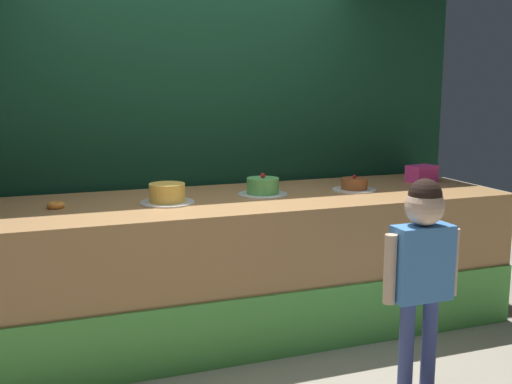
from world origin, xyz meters
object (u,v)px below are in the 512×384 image
cake_far_right (354,185)px  cake_center_left (167,194)px  donut (56,205)px  cake_center_right (263,187)px  pink_box (422,174)px  child_figure (422,256)px

cake_far_right → cake_center_left: bearing=-179.7°
donut → cake_center_right: cake_center_right is taller
donut → cake_far_right: bearing=-1.8°
cake_far_right → donut: bearing=178.2°
pink_box → cake_center_left: (-2.08, -0.17, -0.01)m
pink_box → cake_center_left: pink_box is taller
child_figure → cake_center_right: 1.34m
child_figure → cake_center_right: size_ratio=3.51×
cake_center_left → pink_box: bearing=4.5°
child_figure → cake_far_right: 1.21m
pink_box → cake_center_left: bearing=-175.5°
pink_box → cake_center_right: (-1.39, -0.10, -0.01)m
donut → cake_far_right: 2.08m
child_figure → donut: 2.24m
pink_box → cake_center_left: 2.09m
donut → cake_center_left: bearing=-6.0°
pink_box → cake_far_right: size_ratio=0.69×
child_figure → cake_center_right: child_figure is taller
donut → cake_center_left: 0.70m
child_figure → cake_center_left: child_figure is taller
child_figure → cake_center_left: (-1.17, 1.16, 0.22)m
cake_center_left → cake_center_right: 0.70m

